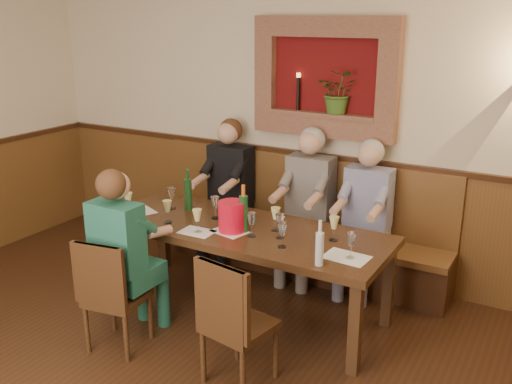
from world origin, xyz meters
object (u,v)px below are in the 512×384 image
person_bench_left (226,204)px  person_chair_front (128,270)px  person_bench_mid (305,219)px  wine_bottle_green_a (243,213)px  spittoon_bucket (232,216)px  wine_bottle_green_b (188,193)px  water_bottle (320,248)px  chair_near_left (117,316)px  chair_near_right (238,346)px  bench (293,238)px  dining_table (242,236)px  person_bench_right (363,232)px

person_bench_left → person_chair_front: 1.63m
person_bench_mid → wine_bottle_green_a: person_bench_mid is taller
person_bench_left → spittoon_bucket: person_bench_left is taller
wine_bottle_green_b → person_chair_front: bearing=-83.6°
person_bench_mid → spittoon_bucket: 1.01m
person_bench_left → water_bottle: 1.96m
chair_near_left → chair_near_right: 1.00m
wine_bottle_green_b → water_bottle: bearing=-18.6°
bench → spittoon_bucket: bearing=-91.4°
person_bench_mid → person_chair_front: size_ratio=1.04×
chair_near_left → wine_bottle_green_a: 1.22m
bench → chair_near_right: size_ratio=3.25×
chair_near_left → spittoon_bucket: 1.14m
dining_table → bench: bearing=90.0°
person_bench_left → water_bottle: bearing=-38.0°
spittoon_bucket → wine_bottle_green_b: (-0.61, 0.25, 0.03)m
person_bench_left → spittoon_bucket: (0.67, -0.95, 0.28)m
person_bench_mid → water_bottle: size_ratio=4.38×
dining_table → spittoon_bucket: spittoon_bucket is taller
bench → person_chair_front: (-0.53, -1.72, 0.24)m
dining_table → water_bottle: bearing=-23.1°
chair_near_right → spittoon_bucket: 1.07m
chair_near_right → chair_near_left: bearing=-166.1°
chair_near_left → person_bench_right: bearing=44.9°
dining_table → person_bench_mid: 0.86m
person_bench_right → wine_bottle_green_b: size_ratio=3.75×
person_chair_front → water_bottle: person_chair_front is taller
chair_near_right → person_chair_front: (-1.00, 0.06, 0.29)m
bench → water_bottle: 1.64m
person_chair_front → wine_bottle_green_b: person_chair_front is taller
chair_near_left → person_bench_right: 2.19m
spittoon_bucket → person_bench_right: bearing=51.6°
bench → chair_near_left: size_ratio=3.41×
person_bench_mid → spittoon_bucket: bearing=-101.8°
wine_bottle_green_a → water_bottle: wine_bottle_green_a is taller
person_chair_front → chair_near_left: bearing=-88.8°
chair_near_right → person_bench_left: 2.07m
bench → person_chair_front: bearing=-107.1°
person_bench_left → person_bench_mid: (0.87, 0.00, -0.00)m
bench → person_bench_mid: size_ratio=2.10×
person_bench_right → chair_near_right: bearing=-98.7°
bench → wine_bottle_green_a: size_ratio=7.78×
person_bench_left → wine_bottle_green_b: bearing=-85.0°
bench → chair_near_right: bench is taller
bench → person_bench_right: (0.73, -0.10, 0.24)m
wine_bottle_green_b → water_bottle: (1.46, -0.49, -0.02)m
person_bench_mid → wine_bottle_green_b: (-0.81, -0.70, 0.31)m
chair_near_left → person_bench_left: person_bench_left is taller
chair_near_left → spittoon_bucket: spittoon_bucket is taller
wine_bottle_green_a → wine_bottle_green_b: size_ratio=1.05×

